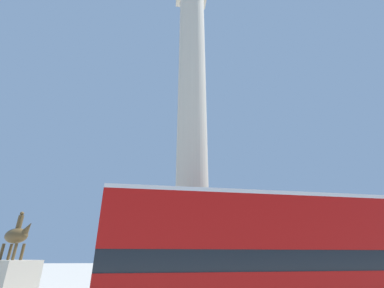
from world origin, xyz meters
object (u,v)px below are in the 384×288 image
Objects in this scene: monument_column at (192,141)px; equestrian_statue at (7,273)px; street_lamp at (260,233)px; bus_a at (286,260)px.

monument_column reaches higher than equestrian_statue.
equestrian_statue is at bearing 152.01° from street_lamp.
equestrian_statue is (-12.08, 5.35, -8.05)m from monument_column.
street_lamp is at bearing -41.45° from monument_column.
bus_a is 4.35m from street_lamp.
monument_column is 4.60× the size of street_lamp.
monument_column is at bearing 4.61° from equestrian_statue.
monument_column is 15.47m from equestrian_statue.
monument_column is at bearing 105.11° from bus_a.
bus_a is 2.09× the size of equestrian_statue.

